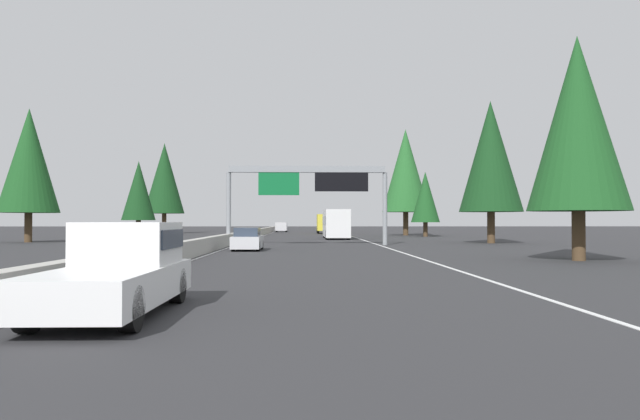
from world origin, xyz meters
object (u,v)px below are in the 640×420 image
object	(u,v)px
minivan_distant_a	(281,227)
bus_mid_left	(336,223)
conifer_right_near	(491,156)
conifer_left_mid	(139,191)
sign_gantry_overhead	(309,182)
pickup_mid_center	(120,268)
conifer_right_far	(406,171)
sedan_far_center	(248,240)
box_truck_mid_right	(325,223)
conifer_right_mid	(425,197)
conifer_left_far	(164,178)
conifer_left_near	(29,161)
conifer_right_foreground	(578,124)

from	to	relation	value
minivan_distant_a	bus_mid_left	bearing A→B (deg)	-169.39
conifer_right_near	conifer_left_mid	distance (m)	42.13
sign_gantry_overhead	pickup_mid_center	distance (m)	35.29
conifer_right_far	sedan_far_center	bearing A→B (deg)	157.16
conifer_right_near	sign_gantry_overhead	bearing A→B (deg)	103.99
sign_gantry_overhead	box_truck_mid_right	xyz separation A→B (m)	(46.25, -2.74, -3.35)
conifer_right_mid	bus_mid_left	bearing A→B (deg)	124.91
conifer_right_mid	conifer_right_far	size ratio (longest dim) A/B	0.56
bus_mid_left	conifer_left_far	bearing A→B (deg)	40.73
conifer_left_near	bus_mid_left	bearing A→B (deg)	-68.27
pickup_mid_center	sedan_far_center	bearing A→B (deg)	-0.19
conifer_right_mid	sign_gantry_overhead	bearing A→B (deg)	151.23
conifer_left_near	box_truck_mid_right	bearing A→B (deg)	-35.50
sign_gantry_overhead	conifer_left_near	size ratio (longest dim) A/B	1.05
pickup_mid_center	sedan_far_center	size ratio (longest dim) A/B	1.27
bus_mid_left	conifer_right_far	world-z (taller)	conifer_right_far
box_truck_mid_right	conifer_right_mid	size ratio (longest dim) A/B	1.06
sign_gantry_overhead	conifer_left_near	bearing A→B (deg)	74.05
pickup_mid_center	bus_mid_left	xyz separation A→B (m)	(53.22, -7.17, 0.80)
conifer_right_mid	conifer_left_far	size ratio (longest dim) A/B	0.56
sign_gantry_overhead	box_truck_mid_right	distance (m)	46.45
sign_gantry_overhead	minivan_distant_a	bearing A→B (deg)	4.38
sedan_far_center	sign_gantry_overhead	bearing A→B (deg)	-26.50
pickup_mid_center	conifer_left_near	world-z (taller)	conifer_left_near
conifer_right_near	conifer_left_far	size ratio (longest dim) A/B	0.86
sign_gantry_overhead	pickup_mid_center	bearing A→B (deg)	173.20
box_truck_mid_right	conifer_right_mid	bearing A→B (deg)	-149.31
conifer_right_near	conifer_left_near	distance (m)	40.89
bus_mid_left	sedan_far_center	bearing A→B (deg)	165.07
box_truck_mid_right	conifer_right_near	distance (m)	44.66
box_truck_mid_right	sign_gantry_overhead	bearing A→B (deg)	176.61
conifer_left_near	conifer_left_far	bearing A→B (deg)	-3.61
conifer_right_foreground	conifer_right_far	distance (m)	51.59
sign_gantry_overhead	conifer_right_near	xyz separation A→B (m)	(3.89, -15.63, 2.49)
minivan_distant_a	conifer_right_foreground	world-z (taller)	conifer_right_foreground
sedan_far_center	conifer_right_mid	bearing A→B (deg)	-28.24
sign_gantry_overhead	conifer_right_mid	distance (m)	30.14
conifer_right_mid	conifer_left_near	size ratio (longest dim) A/B	0.66
conifer_left_mid	bus_mid_left	bearing A→B (deg)	-107.15
minivan_distant_a	conifer_right_far	world-z (taller)	conifer_right_far
pickup_mid_center	conifer_right_far	bearing A→B (deg)	-14.36
bus_mid_left	minivan_distant_a	distance (m)	40.65
bus_mid_left	conifer_left_near	bearing A→B (deg)	111.73
minivan_distant_a	pickup_mid_center	bearing A→B (deg)	-179.81
minivan_distant_a	conifer_left_near	bearing A→B (deg)	158.01
minivan_distant_a	conifer_right_near	bearing A→B (deg)	-159.74
bus_mid_left	conifer_right_near	world-z (taller)	conifer_right_near
pickup_mid_center	conifer_right_mid	size ratio (longest dim) A/B	0.70
sedan_far_center	conifer_right_far	xyz separation A→B (m)	(40.80, -17.19, 7.97)
conifer_right_mid	pickup_mid_center	bearing A→B (deg)	163.05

